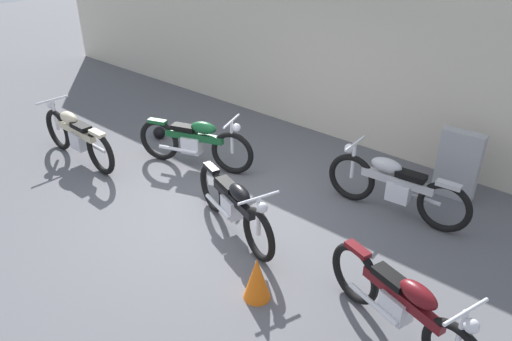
{
  "coord_description": "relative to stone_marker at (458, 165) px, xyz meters",
  "views": [
    {
      "loc": [
        4.47,
        -4.14,
        3.98
      ],
      "look_at": [
        0.31,
        0.6,
        0.55
      ],
      "focal_mm": 34.22,
      "sensor_mm": 36.0,
      "label": 1
    }
  ],
  "objects": [
    {
      "name": "stone_marker",
      "position": [
        0.0,
        0.0,
        0.0
      ],
      "size": [
        0.62,
        0.23,
        1.08
      ],
      "primitive_type": "cube",
      "rotation": [
        0.0,
        0.0,
        0.06
      ],
      "color": "#9E9EA3",
      "rests_on": "ground_plane"
    },
    {
      "name": "motorcycle_green",
      "position": [
        -3.72,
        -1.96,
        -0.07
      ],
      "size": [
        2.05,
        0.94,
        0.97
      ],
      "rotation": [
        0.0,
        0.0,
        0.35
      ],
      "color": "black",
      "rests_on": "ground_plane"
    },
    {
      "name": "motorcycle_cream",
      "position": [
        -5.44,
        -3.15,
        -0.07
      ],
      "size": [
        2.17,
        0.61,
        0.97
      ],
      "rotation": [
        0.0,
        0.0,
        3.12
      ],
      "color": "black",
      "rests_on": "ground_plane"
    },
    {
      "name": "helmet",
      "position": [
        -5.11,
        -1.65,
        -0.42
      ],
      "size": [
        0.24,
        0.24,
        0.24
      ],
      "primitive_type": "sphere",
      "color": "black",
      "rests_on": "ground_plane"
    },
    {
      "name": "motorcycle_maroon",
      "position": [
        0.68,
        -3.19,
        -0.09
      ],
      "size": [
        2.0,
        0.82,
        0.92
      ],
      "rotation": [
        0.0,
        0.0,
        -0.29
      ],
      "color": "black",
      "rests_on": "ground_plane"
    },
    {
      "name": "building_wall",
      "position": [
        -2.48,
        0.8,
        1.12
      ],
      "size": [
        18.0,
        0.3,
        3.33
      ],
      "primitive_type": "cube",
      "color": "beige",
      "rests_on": "ground_plane"
    },
    {
      "name": "traffic_cone",
      "position": [
        -0.81,
        -3.7,
        -0.26
      ],
      "size": [
        0.32,
        0.32,
        0.55
      ],
      "primitive_type": "cone",
      "color": "orange",
      "rests_on": "ground_plane"
    },
    {
      "name": "ground_plane",
      "position": [
        -2.48,
        -2.76,
        -0.54
      ],
      "size": [
        40.0,
        40.0,
        0.0
      ],
      "primitive_type": "plane",
      "color": "#56565B"
    },
    {
      "name": "motorcycle_black",
      "position": [
        -1.88,
        -2.94,
        -0.1
      ],
      "size": [
        1.97,
        0.85,
        0.92
      ],
      "rotation": [
        0.0,
        0.0,
        -0.32
      ],
      "color": "black",
      "rests_on": "ground_plane"
    },
    {
      "name": "motorcycle_silver",
      "position": [
        -0.48,
        -1.08,
        -0.08
      ],
      "size": [
        2.15,
        0.6,
        0.96
      ],
      "rotation": [
        0.0,
        0.0,
        3.22
      ],
      "color": "black",
      "rests_on": "ground_plane"
    }
  ]
}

